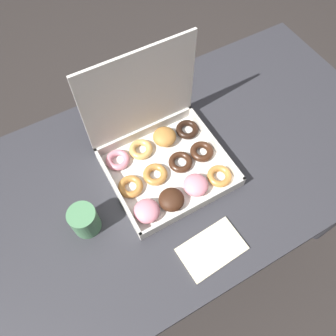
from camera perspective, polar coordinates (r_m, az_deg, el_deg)
The scene contains 5 objects.
ground_plane at distance 1.66m, azimuth 2.24°, elevation -12.08°, with size 8.00×8.00×0.00m, color #2D2826.
dining_table at distance 1.07m, azimuth 3.43°, elevation -1.63°, with size 1.29×0.72×0.75m.
donut_box at distance 0.92m, azimuth -1.04°, elevation 2.48°, with size 0.33×0.30×0.32m.
coffee_mug at distance 0.87m, azimuth -14.37°, elevation -8.77°, with size 0.07×0.07×0.08m.
paper_napkin at distance 0.87m, azimuth 7.64°, elevation -13.79°, with size 0.17×0.11×0.01m.
Camera 1 is at (-0.30, -0.40, 1.59)m, focal length 35.00 mm.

